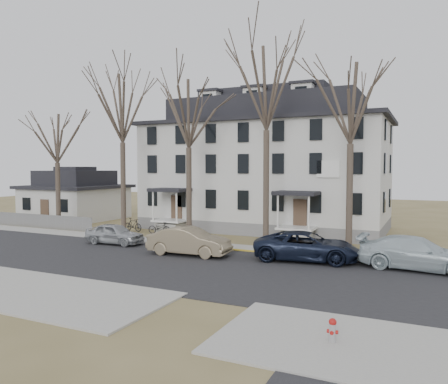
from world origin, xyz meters
The scene contains 19 objects.
ground centered at (0.00, 0.00, 0.00)m, with size 120.00×120.00×0.00m, color olive.
main_road centered at (0.00, 2.00, 0.00)m, with size 120.00×10.00×0.04m, color #27272A.
far_sidewalk centered at (0.00, 8.00, 0.00)m, with size 120.00×2.00×0.08m, color #A09F97.
yellow_curb centered at (5.00, 7.10, 0.00)m, with size 14.00×0.25×0.06m, color gold.
boarding_house centered at (-2.00, 17.95, 5.38)m, with size 20.80×12.36×12.05m.
small_house centered at (-22.00, 16.00, 2.25)m, with size 8.70×8.70×5.00m.
fence centered at (-21.00, 9.50, 0.00)m, with size 14.00×0.06×1.20m, color gray.
tree_far_left centered at (-11.00, 9.80, 10.34)m, with size 8.40×8.40×13.72m.
tree_mid_left centered at (-5.00, 9.80, 9.60)m, with size 7.80×7.80×12.74m.
tree_center centered at (1.00, 9.80, 11.08)m, with size 9.00×9.00×14.70m.
tree_mid_right centered at (6.50, 9.80, 9.60)m, with size 7.80×7.80×12.74m.
tree_bungalow centered at (-18.00, 9.80, 8.12)m, with size 6.60×6.60×10.78m.
car_silver centered at (-8.54, 5.69, 0.71)m, with size 1.68×4.19×1.43m, color #AEB2B6.
car_tan centered at (-2.02, 4.60, 0.83)m, with size 1.76×5.05×1.66m, color #827459.
car_navy centered at (4.80, 6.06, 0.82)m, with size 2.71×5.89×1.64m, color black.
car_white centered at (10.48, 6.34, 0.84)m, with size 2.36×5.81×1.69m, color silver.
bicycle_left centered at (-8.30, 10.83, 0.50)m, with size 0.67×1.91×1.00m, color black.
bicycle_right centered at (-11.08, 11.11, 0.54)m, with size 0.51×1.80×1.08m, color black.
fire_hydrant centered at (8.48, -5.10, 0.40)m, with size 0.33×0.31×0.79m.
Camera 1 is at (11.00, -18.04, 5.28)m, focal length 35.00 mm.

